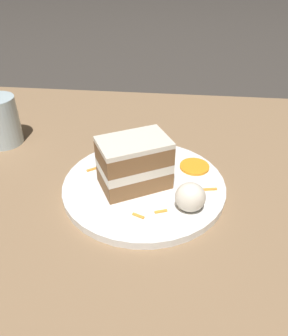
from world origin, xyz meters
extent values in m
plane|color=#38332D|center=(0.00, 0.00, 0.00)|extent=(6.00, 6.00, 0.00)
cube|color=#846647|center=(0.00, 0.00, 0.02)|extent=(0.90, 0.99, 0.03)
cylinder|color=white|center=(-0.04, -0.05, 0.04)|extent=(0.28, 0.28, 0.01)
cube|color=brown|center=(-0.03, -0.04, 0.06)|extent=(0.13, 0.12, 0.03)
cube|color=silver|center=(-0.03, -0.04, 0.09)|extent=(0.13, 0.12, 0.02)
cube|color=brown|center=(-0.03, -0.04, 0.11)|extent=(0.13, 0.12, 0.03)
cube|color=silver|center=(-0.03, -0.04, 0.13)|extent=(0.13, 0.12, 0.01)
ellipsoid|color=silver|center=(-0.12, 0.01, 0.07)|extent=(0.05, 0.04, 0.05)
cylinder|color=orange|center=(-0.13, -0.10, 0.05)|extent=(0.05, 0.05, 0.00)
cube|color=orange|center=(-0.16, -0.04, 0.05)|extent=(0.03, 0.01, 0.00)
cube|color=orange|center=(0.05, -0.08, 0.05)|extent=(0.02, 0.02, 0.00)
cube|color=orange|center=(-0.05, 0.04, 0.05)|extent=(0.02, 0.01, 0.00)
cube|color=orange|center=(-0.05, -0.14, 0.05)|extent=(0.02, 0.02, 0.00)
cube|color=orange|center=(-0.08, 0.02, 0.05)|extent=(0.02, 0.01, 0.00)
cube|color=orange|center=(0.01, -0.14, 0.05)|extent=(0.02, 0.01, 0.00)
cube|color=orange|center=(-0.04, -0.16, 0.05)|extent=(0.03, 0.01, 0.00)
cube|color=orange|center=(-0.01, -0.14, 0.05)|extent=(0.01, 0.02, 0.00)
cube|color=orange|center=(-0.04, -0.16, 0.05)|extent=(0.01, 0.03, 0.00)
cylinder|color=silver|center=(0.27, -0.18, 0.09)|extent=(0.08, 0.08, 0.10)
cylinder|color=silver|center=(0.27, -0.18, 0.05)|extent=(0.07, 0.07, 0.04)
camera|label=1|loc=(-0.09, 0.40, 0.39)|focal=35.00mm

